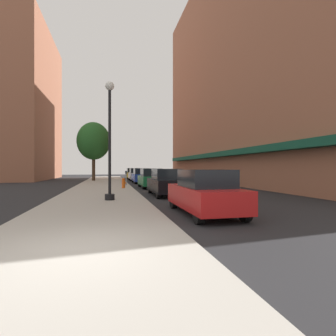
{
  "coord_description": "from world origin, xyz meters",
  "views": [
    {
      "loc": [
        0.57,
        -5.22,
        1.73
      ],
      "look_at": [
        6.78,
        22.71,
        1.69
      ],
      "focal_mm": 28.09,
      "sensor_mm": 36.0,
      "label": 1
    }
  ],
  "objects": [
    {
      "name": "sidewalk_slab",
      "position": [
        0.0,
        19.0,
        0.06
      ],
      "size": [
        4.8,
        50.0,
        0.12
      ],
      "primitive_type": "cube",
      "color": "#A8A399",
      "rests_on": "ground"
    },
    {
      "name": "car_yellow",
      "position": [
        4.0,
        36.04,
        0.81
      ],
      "size": [
        1.8,
        4.3,
        1.66
      ],
      "rotation": [
        0.0,
        0.0,
        0.04
      ],
      "color": "black",
      "rests_on": "ground"
    },
    {
      "name": "car_green",
      "position": [
        4.0,
        17.02,
        0.81
      ],
      "size": [
        1.8,
        4.3,
        1.66
      ],
      "rotation": [
        0.0,
        0.0,
        0.01
      ],
      "color": "black",
      "rests_on": "ground"
    },
    {
      "name": "car_white",
      "position": [
        4.0,
        29.92,
        0.81
      ],
      "size": [
        1.8,
        4.3,
        1.66
      ],
      "rotation": [
        0.0,
        0.0,
        -0.02
      ],
      "color": "black",
      "rests_on": "ground"
    },
    {
      "name": "lamppost",
      "position": [
        0.57,
        8.18,
        3.2
      ],
      "size": [
        0.48,
        0.48,
        5.9
      ],
      "color": "black",
      "rests_on": "sidewalk_slab"
    },
    {
      "name": "parking_meter_far",
      "position": [
        2.05,
        19.7,
        0.95
      ],
      "size": [
        0.14,
        0.09,
        1.31
      ],
      "color": "slate",
      "rests_on": "sidewalk_slab"
    },
    {
      "name": "car_black",
      "position": [
        4.0,
        10.69,
        0.81
      ],
      "size": [
        1.8,
        4.3,
        1.66
      ],
      "rotation": [
        0.0,
        0.0,
        -0.02
      ],
      "color": "black",
      "rests_on": "ground"
    },
    {
      "name": "building_far_background",
      "position": [
        -11.01,
        37.0,
        10.82
      ],
      "size": [
        6.8,
        18.0,
        21.7
      ],
      "color": "#9E6047",
      "rests_on": "ground"
    },
    {
      "name": "ground_plane",
      "position": [
        4.0,
        18.0,
        0.0
      ],
      "size": [
        90.0,
        90.0,
        0.0
      ],
      "primitive_type": "plane",
      "color": "#232326"
    },
    {
      "name": "fire_hydrant",
      "position": [
        1.64,
        15.73,
        0.52
      ],
      "size": [
        0.33,
        0.26,
        0.79
      ],
      "color": "#E05614",
      "rests_on": "sidewalk_slab"
    },
    {
      "name": "car_red",
      "position": [
        4.0,
        3.96,
        0.81
      ],
      "size": [
        1.8,
        4.3,
        1.66
      ],
      "rotation": [
        0.0,
        0.0,
        0.02
      ],
      "color": "black",
      "rests_on": "ground"
    },
    {
      "name": "car_blue",
      "position": [
        4.0,
        24.03,
        0.81
      ],
      "size": [
        1.8,
        4.3,
        1.66
      ],
      "rotation": [
        0.0,
        0.0,
        0.03
      ],
      "color": "black",
      "rests_on": "ground"
    },
    {
      "name": "parking_meter_near",
      "position": [
        2.05,
        18.9,
        0.95
      ],
      "size": [
        0.14,
        0.09,
        1.31
      ],
      "color": "slate",
      "rests_on": "sidewalk_slab"
    },
    {
      "name": "tree_near",
      "position": [
        -1.39,
        28.74,
        5.03
      ],
      "size": [
        4.07,
        4.07,
        7.27
      ],
      "color": "#422D1E",
      "rests_on": "sidewalk_slab"
    },
    {
      "name": "building_right_brick",
      "position": [
        14.99,
        22.0,
        13.27
      ],
      "size": [
        6.8,
        40.0,
        26.59
      ],
      "color": "#9E6047",
      "rests_on": "ground"
    }
  ]
}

